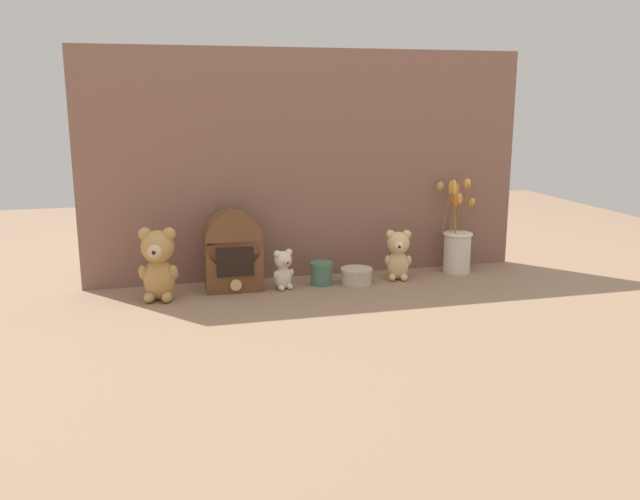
# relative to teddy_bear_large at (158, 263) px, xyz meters

# --- Properties ---
(ground_plane) EXTENTS (4.00, 4.00, 0.00)m
(ground_plane) POSITION_rel_teddy_bear_large_xyz_m (0.54, 0.02, -0.12)
(ground_plane) COLOR #8E7056
(backdrop_wall) EXTENTS (1.58, 0.02, 0.80)m
(backdrop_wall) POSITION_rel_teddy_bear_large_xyz_m (0.54, 0.18, 0.28)
(backdrop_wall) COLOR #845B4C
(backdrop_wall) RESTS_ON ground
(teddy_bear_large) EXTENTS (0.13, 0.12, 0.24)m
(teddy_bear_large) POSITION_rel_teddy_bear_large_xyz_m (0.00, 0.00, 0.00)
(teddy_bear_large) COLOR tan
(teddy_bear_large) RESTS_ON ground
(teddy_bear_medium) EXTENTS (0.10, 0.09, 0.18)m
(teddy_bear_medium) POSITION_rel_teddy_bear_large_xyz_m (0.83, 0.04, -0.03)
(teddy_bear_medium) COLOR #DBBC84
(teddy_bear_medium) RESTS_ON ground
(teddy_bear_small) EXTENTS (0.08, 0.07, 0.14)m
(teddy_bear_small) POSITION_rel_teddy_bear_large_xyz_m (0.41, 0.02, -0.05)
(teddy_bear_small) COLOR beige
(teddy_bear_small) RESTS_ON ground
(flower_vase) EXTENTS (0.15, 0.14, 0.35)m
(flower_vase) POSITION_rel_teddy_bear_large_xyz_m (1.07, 0.09, -0.02)
(flower_vase) COLOR silver
(flower_vase) RESTS_ON ground
(vintage_radio) EXTENTS (0.19, 0.12, 0.27)m
(vintage_radio) POSITION_rel_teddy_bear_large_xyz_m (0.25, 0.06, 0.01)
(vintage_radio) COLOR brown
(vintage_radio) RESTS_ON ground
(decorative_tin_tall) EXTENTS (0.08, 0.08, 0.08)m
(decorative_tin_tall) POSITION_rel_teddy_bear_large_xyz_m (0.55, 0.05, -0.08)
(decorative_tin_tall) COLOR #47705B
(decorative_tin_tall) RESTS_ON ground
(decorative_tin_short) EXTENTS (0.11, 0.11, 0.06)m
(decorative_tin_short) POSITION_rel_teddy_bear_large_xyz_m (0.67, 0.02, -0.09)
(decorative_tin_short) COLOR beige
(decorative_tin_short) RESTS_ON ground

